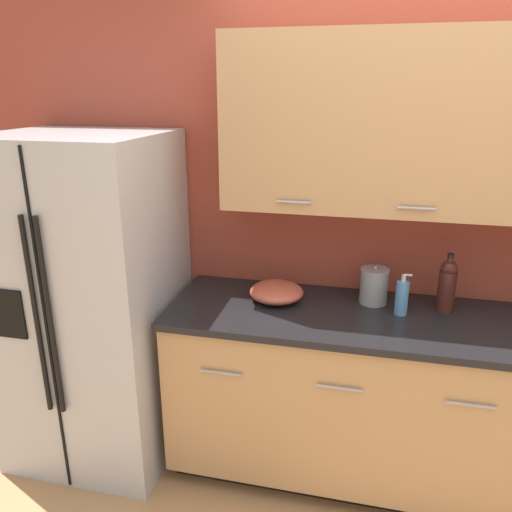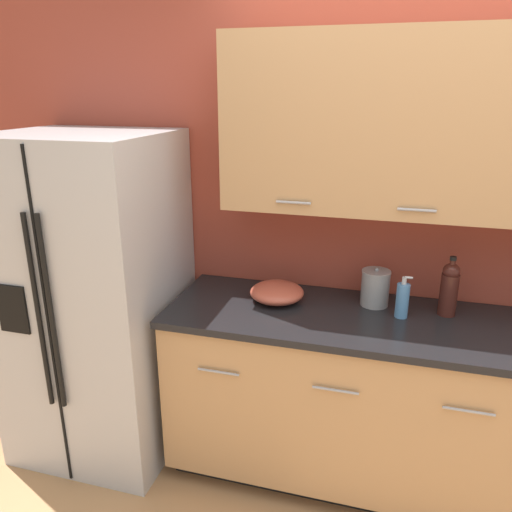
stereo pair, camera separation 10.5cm
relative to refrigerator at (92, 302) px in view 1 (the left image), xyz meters
name	(u,v)px [view 1 (the left image)]	position (x,y,z in m)	size (l,w,h in m)	color
wall_back	(450,201)	(1.77, 0.36, 0.55)	(10.00, 0.39, 2.60)	#993D2D
counter_unit	(396,400)	(1.59, 0.07, -0.40)	(2.25, 0.64, 0.92)	black
refrigerator	(92,302)	(0.00, 0.00, 0.00)	(0.84, 0.78, 1.74)	#B2B2B5
wine_bottle	(447,285)	(1.78, 0.19, 0.19)	(0.08, 0.08, 0.29)	#3D1914
soap_dispenser	(402,297)	(1.57, 0.11, 0.14)	(0.07, 0.06, 0.20)	#4C7FB2
steel_canister	(374,286)	(1.44, 0.21, 0.14)	(0.14, 0.14, 0.19)	gray
mixing_bowl	(277,292)	(0.97, 0.13, 0.10)	(0.27, 0.27, 0.09)	#B24C38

